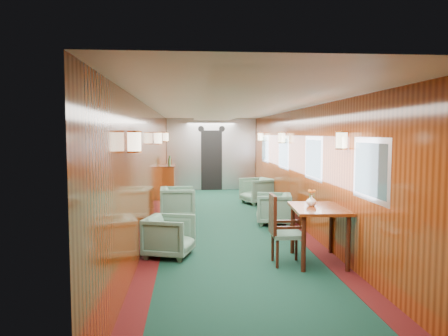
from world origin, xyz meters
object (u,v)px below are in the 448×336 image
side_chair (281,227)px  armchair_right_far (257,191)px  dining_table (319,216)px  credenza (169,181)px  armchair_left_near (169,236)px  armchair_left_far (178,203)px  armchair_right_near (274,209)px

side_chair → armchair_right_far: side_chair is taller
dining_table → credenza: 7.10m
credenza → armchair_right_far: 2.73m
dining_table → armchair_left_near: bearing=172.5°
dining_table → armchair_right_far: 5.40m
armchair_left_far → armchair_right_far: armchair_left_far is taller
credenza → armchair_left_far: 3.14m
armchair_left_near → dining_table: bearing=-85.4°
armchair_left_near → armchair_right_far: armchair_right_far is taller
armchair_left_far → side_chair: bearing=-159.1°
side_chair → credenza: 6.99m
dining_table → armchair_left_far: 4.14m
dining_table → armchair_right_near: 2.74m
side_chair → dining_table: bearing=8.1°
dining_table → armchair_left_near: dining_table is taller
credenza → armchair_right_near: size_ratio=1.73×
credenza → armchair_left_near: bearing=-87.5°
side_chair → armchair_left_near: 1.73m
armchair_right_near → credenza: bearing=-139.6°
armchair_left_far → armchair_right_near: (2.02, -0.82, -0.03)m
side_chair → armchair_right_near: (0.44, 2.79, -0.23)m
armchair_left_near → armchair_right_far: size_ratio=0.90×
armchair_left_near → armchair_right_far: (2.15, 4.93, 0.03)m
dining_table → credenza: bearing=114.8°
side_chair → armchair_left_far: size_ratio=1.32×
armchair_left_near → armchair_right_near: size_ratio=0.97×
credenza → armchair_left_far: credenza is taller
side_chair → armchair_right_near: size_ratio=1.42×
armchair_left_near → credenza: bearing=19.0°
dining_table → armchair_right_far: dining_table is taller
armchair_left_near → armchair_left_far: 3.06m
dining_table → armchair_left_near: (-2.21, 0.46, -0.37)m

